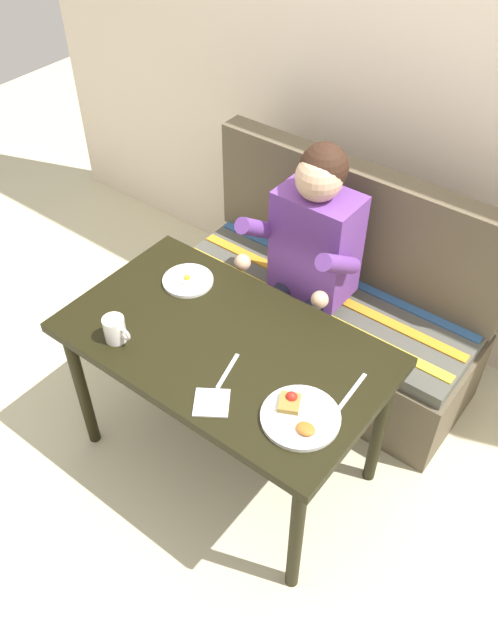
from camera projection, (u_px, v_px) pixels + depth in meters
ground_plane at (228, 456)px, 2.83m from camera, size 8.00×8.00×0.00m
back_wall at (413, 71)px, 2.66m from camera, size 4.40×0.10×2.60m
table at (224, 356)px, 2.39m from camera, size 1.20×0.70×0.73m
couch at (328, 308)px, 3.04m from camera, size 1.44×0.56×1.00m
person at (306, 255)px, 2.68m from camera, size 0.45×0.61×1.21m
plate_breakfast at (299, 416)px, 2.07m from camera, size 0.26×0.26×0.05m
plate_eggs at (188, 280)px, 2.56m from camera, size 0.20×0.20×0.04m
coffee_mug at (115, 329)px, 2.30m from camera, size 0.12×0.08×0.10m
napkin at (212, 403)px, 2.12m from camera, size 0.16×0.16×0.01m
fork at (228, 371)px, 2.22m from camera, size 0.06×0.17×0.00m
knife at (351, 393)px, 2.15m from camera, size 0.02×0.20×0.00m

